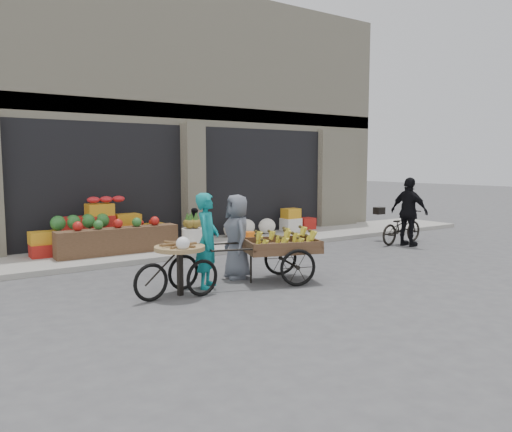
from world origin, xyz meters
TOP-DOWN VIEW (x-y plane):
  - ground at (0.00, 0.00)m, footprint 80.00×80.00m
  - sidewalk at (0.00, 4.10)m, footprint 18.00×2.20m
  - building at (0.00, 8.03)m, footprint 14.00×6.45m
  - fruit_display at (-2.48, 4.38)m, footprint 3.10×1.12m
  - pineapple_bin at (-0.75, 3.60)m, footprint 0.52×0.52m
  - fire_hydrant at (0.35, 3.55)m, footprint 0.22×0.22m
  - orange_bucket at (0.85, 3.50)m, footprint 0.32×0.32m
  - right_bay_goods at (2.61, 4.70)m, footprint 3.35×0.60m
  - seated_person at (-0.35, 4.20)m, footprint 0.51×0.43m
  - banana_cart at (-0.73, 0.11)m, footprint 2.45×1.55m
  - vendor_woman at (-2.07, 0.44)m, footprint 0.71×0.73m
  - tricycle_cart at (-2.72, 0.21)m, footprint 1.45×0.94m
  - vendor_grey at (-1.23, 0.78)m, footprint 0.67×0.88m
  - bicycle at (4.70, 1.73)m, footprint 1.77×0.77m
  - cyclist at (4.50, 1.33)m, footprint 0.56×1.11m

SIDE VIEW (x-z plane):
  - ground at x=0.00m, z-range 0.00..0.00m
  - sidewalk at x=0.00m, z-range 0.00..0.12m
  - orange_bucket at x=0.85m, z-range 0.12..0.42m
  - pineapple_bin at x=-0.75m, z-range 0.12..0.62m
  - right_bay_goods at x=2.61m, z-range 0.06..0.76m
  - bicycle at x=4.70m, z-range 0.00..0.90m
  - fire_hydrant at x=0.35m, z-range 0.15..0.86m
  - tricycle_cart at x=-2.72m, z-range 0.09..1.04m
  - seated_person at x=-0.35m, z-range 0.12..1.05m
  - fruit_display at x=-2.48m, z-range 0.05..1.29m
  - banana_cart at x=-0.73m, z-range 0.22..1.17m
  - vendor_grey at x=-1.23m, z-range 0.00..1.61m
  - vendor_woman at x=-2.07m, z-range 0.00..1.69m
  - cyclist at x=4.50m, z-range 0.00..1.83m
  - building at x=0.00m, z-range -0.13..6.87m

